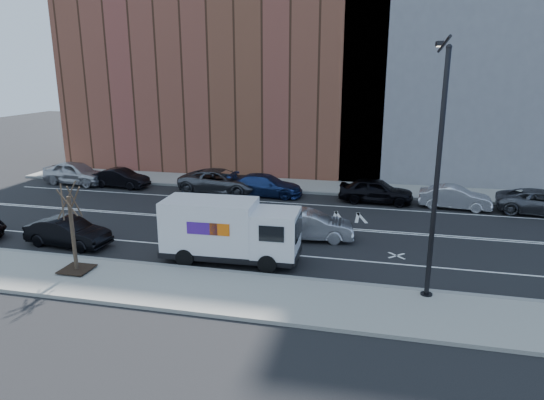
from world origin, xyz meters
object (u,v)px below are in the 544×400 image
at_px(fedex_van, 229,230).
at_px(driving_sedan, 309,225).
at_px(far_parked_a, 76,173).
at_px(far_parked_b, 121,178).

bearing_deg(fedex_van, driving_sedan, 48.79).
xyz_separation_m(far_parked_a, driving_sedan, (18.52, -7.93, -0.11)).
xyz_separation_m(fedex_van, far_parked_a, (-15.57, 11.55, -0.61)).
height_order(far_parked_a, far_parked_b, far_parked_a).
bearing_deg(far_parked_b, driving_sedan, -111.84).
bearing_deg(driving_sedan, fedex_van, 134.12).
relative_size(far_parked_b, driving_sedan, 0.92).
distance_m(far_parked_a, far_parked_b, 3.76).
bearing_deg(far_parked_a, far_parked_b, -86.55).
relative_size(fedex_van, far_parked_b, 1.50).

